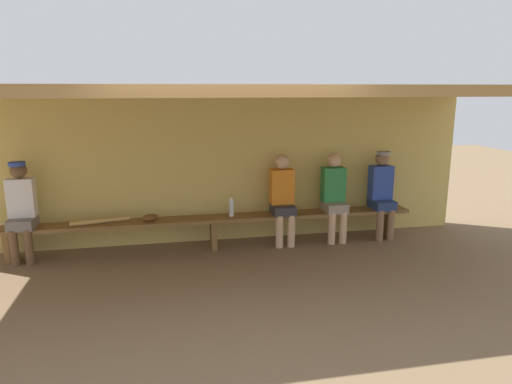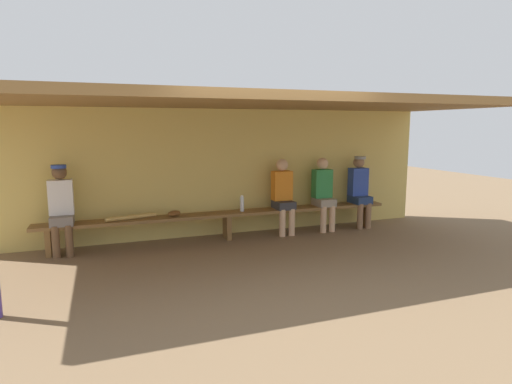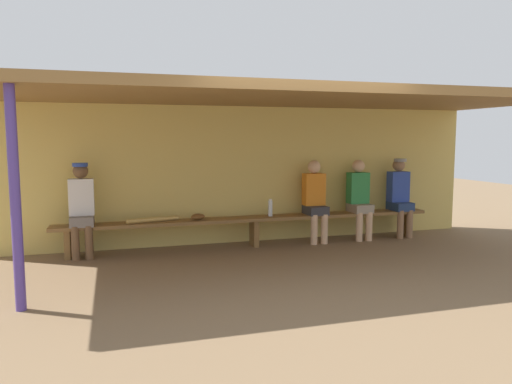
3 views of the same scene
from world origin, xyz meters
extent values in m
plane|color=brown|center=(0.00, 0.00, 0.00)|extent=(24.00, 24.00, 0.00)
cube|color=#D8BC60|center=(0.00, 2.00, 1.10)|extent=(8.00, 0.20, 2.20)
cube|color=olive|center=(0.00, 0.70, 2.26)|extent=(8.00, 2.80, 0.12)
cylinder|color=#4C388C|center=(-3.02, -0.55, 1.10)|extent=(0.10, 0.10, 2.20)
cube|color=brown|center=(0.00, 1.55, 0.43)|extent=(6.00, 0.36, 0.05)
cube|color=brown|center=(-2.75, 1.55, 0.21)|extent=(0.08, 0.29, 0.41)
cube|color=brown|center=(0.00, 1.55, 0.21)|extent=(0.08, 0.29, 0.41)
cube|color=brown|center=(2.75, 1.55, 0.21)|extent=(0.08, 0.29, 0.41)
cube|color=slate|center=(-2.55, 1.53, 0.53)|extent=(0.32, 0.40, 0.14)
cylinder|color=brown|center=(-2.64, 1.37, 0.24)|extent=(0.11, 0.11, 0.48)
cylinder|color=brown|center=(-2.46, 1.37, 0.24)|extent=(0.11, 0.11, 0.48)
cube|color=white|center=(-2.55, 1.61, 0.86)|extent=(0.34, 0.20, 0.52)
sphere|color=brown|center=(-2.55, 1.61, 1.23)|extent=(0.21, 0.21, 0.21)
cylinder|color=#2D47A5|center=(-2.55, 1.57, 1.32)|extent=(0.21, 0.21, 0.05)
cube|color=#333338|center=(1.04, 1.53, 0.53)|extent=(0.32, 0.40, 0.14)
cylinder|color=#DBAD84|center=(0.95, 1.37, 0.24)|extent=(0.11, 0.11, 0.48)
cylinder|color=#DBAD84|center=(1.13, 1.37, 0.24)|extent=(0.11, 0.11, 0.48)
cube|color=orange|center=(1.04, 1.61, 0.86)|extent=(0.34, 0.20, 0.52)
sphere|color=#DBAD84|center=(1.04, 1.61, 1.23)|extent=(0.21, 0.21, 0.21)
cube|color=gray|center=(1.84, 1.53, 0.53)|extent=(0.32, 0.40, 0.14)
cylinder|color=#DBAD84|center=(1.75, 1.37, 0.24)|extent=(0.11, 0.11, 0.48)
cylinder|color=#DBAD84|center=(1.93, 1.37, 0.24)|extent=(0.11, 0.11, 0.48)
cube|color=#2D8442|center=(1.84, 1.61, 0.86)|extent=(0.34, 0.20, 0.52)
sphere|color=#DBAD84|center=(1.84, 1.61, 1.23)|extent=(0.21, 0.21, 0.21)
cube|color=navy|center=(2.62, 1.53, 0.53)|extent=(0.32, 0.40, 0.14)
cylinder|color=#8C6647|center=(2.53, 1.37, 0.24)|extent=(0.11, 0.11, 0.48)
cylinder|color=#8C6647|center=(2.71, 1.37, 0.24)|extent=(0.11, 0.11, 0.48)
cube|color=#2D47A5|center=(2.62, 1.61, 0.86)|extent=(0.34, 0.20, 0.52)
sphere|color=#8C6647|center=(2.62, 1.61, 1.23)|extent=(0.21, 0.21, 0.21)
cylinder|color=gray|center=(2.62, 1.57, 1.32)|extent=(0.21, 0.21, 0.05)
cylinder|color=silver|center=(0.27, 1.56, 0.59)|extent=(0.07, 0.07, 0.25)
cylinder|color=white|center=(0.27, 1.56, 0.72)|extent=(0.05, 0.05, 0.02)
ellipsoid|color=brown|center=(-0.89, 1.56, 0.51)|extent=(0.29, 0.28, 0.09)
cylinder|color=tan|center=(-1.56, 1.55, 0.49)|extent=(0.79, 0.23, 0.07)
camera|label=1|loc=(-0.66, -4.88, 2.28)|focal=32.40mm
camera|label=2|loc=(-1.95, -5.21, 1.90)|focal=29.65mm
camera|label=3|loc=(-2.12, -5.61, 1.68)|focal=33.75mm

